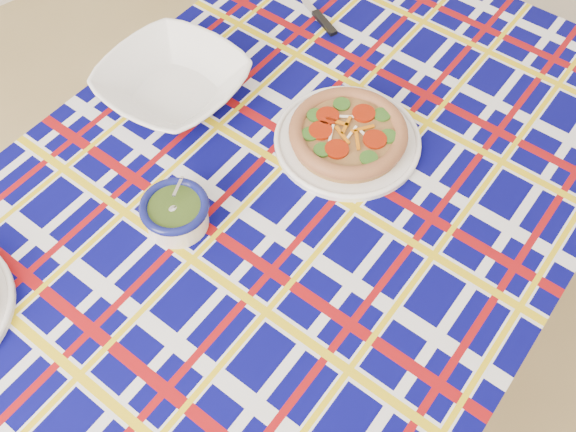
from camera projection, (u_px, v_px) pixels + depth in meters
floor at (135, 431)px, 1.82m from camera, size 4.00×4.00×0.00m
dining_table at (280, 221)px, 1.35m from camera, size 1.92×1.48×0.80m
tablecloth at (280, 214)px, 1.33m from camera, size 1.96×1.52×0.11m
main_focaccia_plate at (348, 133)px, 1.34m from camera, size 0.38×0.38×0.06m
pesto_bowl at (175, 212)px, 1.22m from camera, size 0.15×0.15×0.08m
serving_bowl at (173, 83)px, 1.41m from camera, size 0.39×0.39×0.08m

